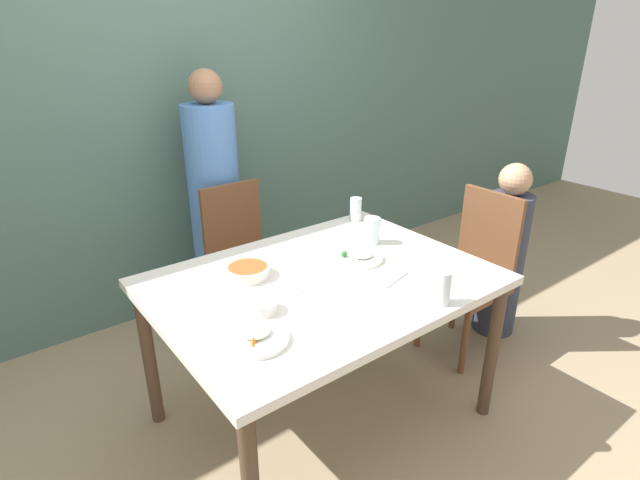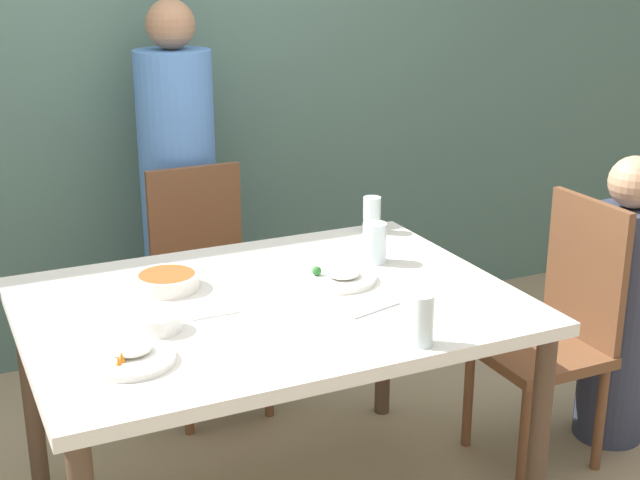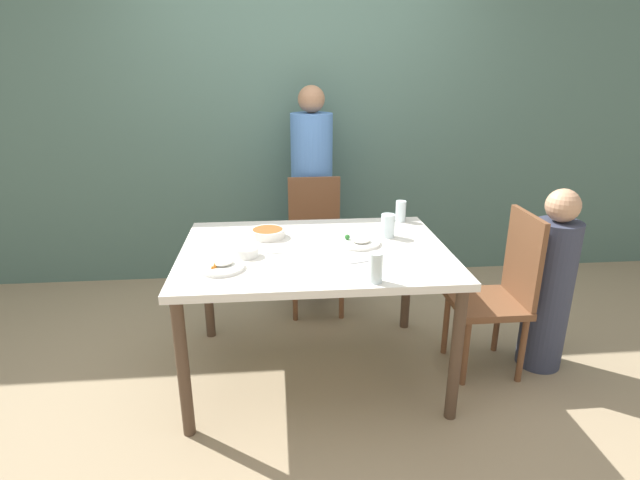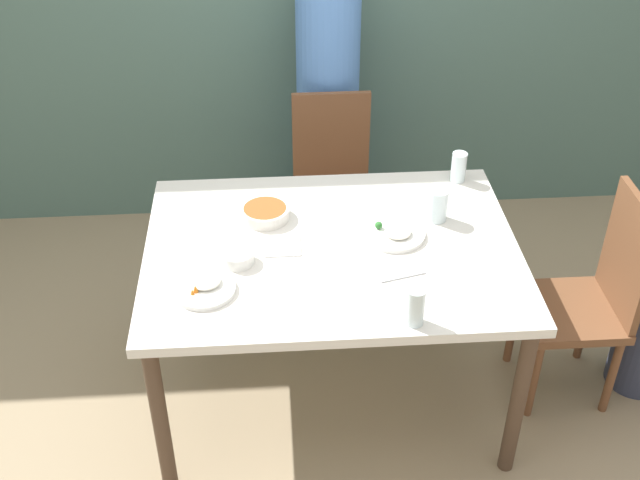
{
  "view_description": "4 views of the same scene",
  "coord_description": "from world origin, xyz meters",
  "views": [
    {
      "loc": [
        -1.2,
        -1.55,
        1.8
      ],
      "look_at": [
        -0.06,
        -0.06,
        0.99
      ],
      "focal_mm": 28.0,
      "sensor_mm": 36.0,
      "label": 1
    },
    {
      "loc": [
        -0.91,
        -2.3,
        1.79
      ],
      "look_at": [
        0.15,
        -0.04,
        0.96
      ],
      "focal_mm": 50.0,
      "sensor_mm": 36.0,
      "label": 2
    },
    {
      "loc": [
        -0.2,
        -2.54,
        1.73
      ],
      "look_at": [
        0.03,
        0.05,
        0.81
      ],
      "focal_mm": 28.0,
      "sensor_mm": 36.0,
      "label": 3
    },
    {
      "loc": [
        -0.22,
        -2.5,
        2.6
      ],
      "look_at": [
        -0.05,
        -0.08,
        0.87
      ],
      "focal_mm": 45.0,
      "sensor_mm": 36.0,
      "label": 4
    }
  ],
  "objects": [
    {
      "name": "bowl_curry",
      "position": [
        -0.25,
        0.21,
        0.8
      ],
      "size": [
        0.2,
        0.2,
        0.05
      ],
      "color": "silver",
      "rests_on": "dining_table"
    },
    {
      "name": "plate_rice_adult",
      "position": [
        0.25,
        0.05,
        0.79
      ],
      "size": [
        0.25,
        0.25,
        0.05
      ],
      "color": "white",
      "rests_on": "dining_table"
    },
    {
      "name": "plate_rice_child",
      "position": [
        -0.48,
        -0.24,
        0.79
      ],
      "size": [
        0.23,
        0.23,
        0.05
      ],
      "color": "white",
      "rests_on": "dining_table"
    },
    {
      "name": "glass_water_tall",
      "position": [
        0.59,
        0.45,
        0.84
      ],
      "size": [
        0.07,
        0.07,
        0.13
      ],
      "color": "silver",
      "rests_on": "dining_table"
    },
    {
      "name": "wall_back",
      "position": [
        0.0,
        1.5,
        1.35
      ],
      "size": [
        10.0,
        0.06,
        2.7
      ],
      "color": "#4C6B60",
      "rests_on": "ground_plane"
    },
    {
      "name": "chair_adult_spot",
      "position": [
        0.08,
        0.88,
        0.5
      ],
      "size": [
        0.4,
        0.4,
        0.96
      ],
      "color": "brown",
      "rests_on": "ground_plane"
    },
    {
      "name": "person_child",
      "position": [
        1.36,
        -0.04,
        0.51
      ],
      "size": [
        0.26,
        0.26,
        1.09
      ],
      "color": "#33384C",
      "rests_on": "ground_plane"
    },
    {
      "name": "ground_plane",
      "position": [
        0.0,
        0.0,
        0.0
      ],
      "size": [
        10.0,
        10.0,
        0.0
      ],
      "primitive_type": "plane",
      "color": "#998466"
    },
    {
      "name": "fork_steel",
      "position": [
        0.24,
        -0.21,
        0.78
      ],
      "size": [
        0.18,
        0.07,
        0.01
      ],
      "color": "silver",
      "rests_on": "dining_table"
    },
    {
      "name": "glass_water_short",
      "position": [
        0.44,
        0.16,
        0.85
      ],
      "size": [
        0.08,
        0.08,
        0.14
      ],
      "color": "silver",
      "rests_on": "dining_table"
    },
    {
      "name": "dining_table",
      "position": [
        0.0,
        0.0,
        0.7
      ],
      "size": [
        1.44,
        1.07,
        0.78
      ],
      "color": "silver",
      "rests_on": "ground_plane"
    },
    {
      "name": "bowl_rice_small",
      "position": [
        -0.36,
        -0.08,
        0.8
      ],
      "size": [
        0.12,
        0.12,
        0.05
      ],
      "color": "white",
      "rests_on": "dining_table"
    },
    {
      "name": "glass_water_center",
      "position": [
        0.24,
        -0.46,
        0.85
      ],
      "size": [
        0.07,
        0.07,
        0.14
      ],
      "color": "silver",
      "rests_on": "dining_table"
    },
    {
      "name": "napkin_folded",
      "position": [
        -0.19,
        0.01,
        0.78
      ],
      "size": [
        0.14,
        0.14,
        0.01
      ],
      "color": "white",
      "rests_on": "dining_table"
    },
    {
      "name": "chair_child_spot",
      "position": [
        1.07,
        -0.04,
        0.5
      ],
      "size": [
        0.4,
        0.4,
        0.96
      ],
      "rotation": [
        0.0,
        0.0,
        -1.57
      ],
      "color": "brown",
      "rests_on": "ground_plane"
    },
    {
      "name": "person_adult",
      "position": [
        0.08,
        1.2,
        0.74
      ],
      "size": [
        0.31,
        0.31,
        1.58
      ],
      "color": "#5184D1",
      "rests_on": "ground_plane"
    }
  ]
}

